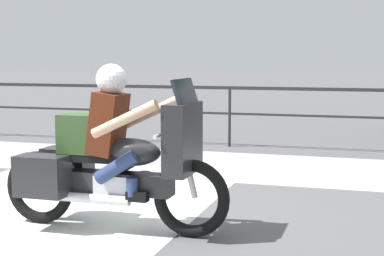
% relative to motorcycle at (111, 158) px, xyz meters
% --- Properties ---
extents(ground_plane, '(120.00, 120.00, 0.00)m').
position_rel_motorcycle_xyz_m(ground_plane, '(-0.16, 0.17, -0.70)').
color(ground_plane, '#565659').
extents(sidewalk_band, '(44.00, 2.40, 0.01)m').
position_rel_motorcycle_xyz_m(sidewalk_band, '(-0.16, 3.57, -0.69)').
color(sidewalk_band, '#A8A59E').
rests_on(sidewalk_band, ground).
extents(crosswalk_band, '(3.37, 6.00, 0.01)m').
position_rel_motorcycle_xyz_m(crosswalk_band, '(-1.03, -0.03, -0.69)').
color(crosswalk_band, silver).
rests_on(crosswalk_band, ground).
extents(fence_railing, '(36.00, 0.05, 1.12)m').
position_rel_motorcycle_xyz_m(fence_railing, '(-0.16, 5.48, 0.19)').
color(fence_railing, '#232326').
rests_on(fence_railing, ground).
extents(motorcycle, '(2.30, 0.76, 1.58)m').
position_rel_motorcycle_xyz_m(motorcycle, '(0.00, 0.00, 0.00)').
color(motorcycle, black).
rests_on(motorcycle, ground).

